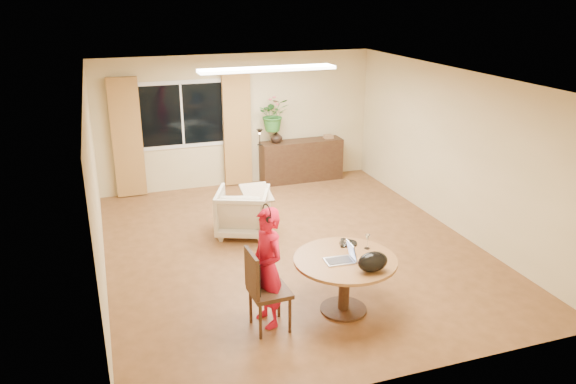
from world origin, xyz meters
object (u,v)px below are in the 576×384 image
object	(u,v)px
dining_table	(345,270)
child	(267,268)
dining_chair	(270,289)
sideboard	(301,161)
armchair	(243,212)

from	to	relation	value
dining_table	child	size ratio (longest dim) A/B	0.86
dining_chair	child	world-z (taller)	child
sideboard	dining_table	bearing A→B (deg)	-104.18
child	dining_chair	bearing A→B (deg)	-17.45
dining_chair	child	size ratio (longest dim) A/B	0.69
child	armchair	bearing A→B (deg)	159.12
dining_table	armchair	bearing A→B (deg)	102.43
dining_table	dining_chair	size ratio (longest dim) A/B	1.24
dining_chair	armchair	world-z (taller)	dining_chair
dining_chair	sideboard	xyz separation A→B (m)	(2.21, 4.96, -0.08)
child	armchair	xyz separation A→B (m)	(0.38, 2.61, -0.35)
sideboard	armchair	bearing A→B (deg)	-129.05
dining_table	child	distance (m)	0.98
dining_chair	dining_table	bearing A→B (deg)	1.10
dining_table	sideboard	bearing A→B (deg)	75.82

